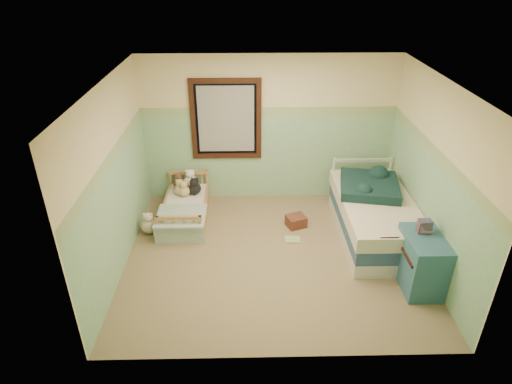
{
  "coord_description": "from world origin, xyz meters",
  "views": [
    {
      "loc": [
        -0.36,
        -5.06,
        3.82
      ],
      "look_at": [
        -0.24,
        0.35,
        0.86
      ],
      "focal_mm": 30.51,
      "sensor_mm": 36.0,
      "label": 1
    }
  ],
  "objects_px": {
    "floor_book": "(292,240)",
    "plush_floor_cream": "(149,226)",
    "red_pillow": "(296,221)",
    "twin_bed_frame": "(372,231)",
    "plush_floor_tan": "(162,231)",
    "dresser": "(421,262)",
    "toddler_bed_frame": "(186,214)"
  },
  "relations": [
    {
      "from": "toddler_bed_frame",
      "to": "dresser",
      "type": "xyz_separation_m",
      "value": [
        3.24,
        -1.71,
        0.28
      ]
    },
    {
      "from": "twin_bed_frame",
      "to": "floor_book",
      "type": "distance_m",
      "value": 1.24
    },
    {
      "from": "plush_floor_tan",
      "to": "red_pillow",
      "type": "height_order",
      "value": "plush_floor_tan"
    },
    {
      "from": "toddler_bed_frame",
      "to": "red_pillow",
      "type": "height_order",
      "value": "same"
    },
    {
      "from": "red_pillow",
      "to": "floor_book",
      "type": "height_order",
      "value": "red_pillow"
    },
    {
      "from": "dresser",
      "to": "twin_bed_frame",
      "type": "bearing_deg",
      "value": 105.33
    },
    {
      "from": "dresser",
      "to": "red_pillow",
      "type": "relative_size",
      "value": 2.62
    },
    {
      "from": "floor_book",
      "to": "red_pillow",
      "type": "bearing_deg",
      "value": 77.96
    },
    {
      "from": "plush_floor_tan",
      "to": "plush_floor_cream",
      "type": "bearing_deg",
      "value": 142.69
    },
    {
      "from": "floor_book",
      "to": "plush_floor_cream",
      "type": "bearing_deg",
      "value": 174.46
    },
    {
      "from": "toddler_bed_frame",
      "to": "twin_bed_frame",
      "type": "bearing_deg",
      "value": -11.44
    },
    {
      "from": "twin_bed_frame",
      "to": "floor_book",
      "type": "relative_size",
      "value": 8.65
    },
    {
      "from": "toddler_bed_frame",
      "to": "twin_bed_frame",
      "type": "distance_m",
      "value": 2.99
    },
    {
      "from": "plush_floor_cream",
      "to": "plush_floor_tan",
      "type": "height_order",
      "value": "plush_floor_tan"
    },
    {
      "from": "plush_floor_tan",
      "to": "dresser",
      "type": "height_order",
      "value": "dresser"
    },
    {
      "from": "plush_floor_cream",
      "to": "twin_bed_frame",
      "type": "distance_m",
      "value": 3.45
    },
    {
      "from": "plush_floor_cream",
      "to": "red_pillow",
      "type": "bearing_deg",
      "value": 3.43
    },
    {
      "from": "red_pillow",
      "to": "dresser",
      "type": "bearing_deg",
      "value": -44.99
    },
    {
      "from": "floor_book",
      "to": "toddler_bed_frame",
      "type": "bearing_deg",
      "value": 159.76
    },
    {
      "from": "plush_floor_tan",
      "to": "red_pillow",
      "type": "xyz_separation_m",
      "value": [
        2.08,
        0.31,
        -0.04
      ]
    },
    {
      "from": "toddler_bed_frame",
      "to": "plush_floor_cream",
      "type": "height_order",
      "value": "plush_floor_cream"
    },
    {
      "from": "plush_floor_cream",
      "to": "floor_book",
      "type": "height_order",
      "value": "plush_floor_cream"
    },
    {
      "from": "twin_bed_frame",
      "to": "dresser",
      "type": "bearing_deg",
      "value": -74.67
    },
    {
      "from": "plush_floor_cream",
      "to": "floor_book",
      "type": "distance_m",
      "value": 2.23
    },
    {
      "from": "twin_bed_frame",
      "to": "plush_floor_tan",
      "type": "bearing_deg",
      "value": 179.74
    },
    {
      "from": "toddler_bed_frame",
      "to": "plush_floor_tan",
      "type": "bearing_deg",
      "value": -116.49
    },
    {
      "from": "plush_floor_cream",
      "to": "floor_book",
      "type": "relative_size",
      "value": 1.03
    },
    {
      "from": "twin_bed_frame",
      "to": "red_pillow",
      "type": "relative_size",
      "value": 7.06
    },
    {
      "from": "dresser",
      "to": "floor_book",
      "type": "distance_m",
      "value": 1.9
    },
    {
      "from": "dresser",
      "to": "floor_book",
      "type": "bearing_deg",
      "value": 145.76
    },
    {
      "from": "toddler_bed_frame",
      "to": "floor_book",
      "type": "height_order",
      "value": "toddler_bed_frame"
    },
    {
      "from": "plush_floor_cream",
      "to": "dresser",
      "type": "distance_m",
      "value": 3.99
    }
  ]
}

